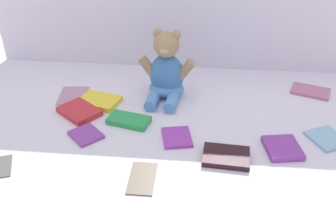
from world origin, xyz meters
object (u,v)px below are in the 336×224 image
(book_case_1, at_px, (226,156))
(book_case_8, at_px, (86,135))
(book_case_4, at_px, (73,95))
(book_case_5, at_px, (79,111))
(book_case_0, at_px, (99,101))
(book_case_10, at_px, (129,120))
(book_case_9, at_px, (142,178))
(book_case_11, at_px, (177,137))
(book_case_6, at_px, (310,91))
(book_case_3, at_px, (327,139))
(teddy_bear, at_px, (166,73))
(book_case_7, at_px, (282,148))

(book_case_1, bearing_deg, book_case_8, -94.94)
(book_case_4, bearing_deg, book_case_8, -70.40)
(book_case_4, bearing_deg, book_case_5, -69.41)
(book_case_0, xyz_separation_m, book_case_4, (-0.11, 0.04, -0.01))
(book_case_0, height_order, book_case_10, book_case_10)
(book_case_9, bearing_deg, book_case_11, -112.90)
(book_case_8, bearing_deg, book_case_4, 70.72)
(book_case_6, relative_size, book_case_9, 1.05)
(book_case_5, bearing_deg, book_case_4, 65.40)
(book_case_0, xyz_separation_m, book_case_6, (0.77, 0.15, -0.00))
(book_case_3, bearing_deg, book_case_1, -5.57)
(book_case_9, bearing_deg, book_case_4, -52.74)
(book_case_4, distance_m, book_case_8, 0.27)
(book_case_10, bearing_deg, book_case_9, -148.43)
(book_case_6, bearing_deg, book_case_3, 17.00)
(teddy_bear, height_order, book_case_0, teddy_bear)
(book_case_1, xyz_separation_m, book_case_6, (0.33, 0.43, -0.00))
(book_case_9, bearing_deg, book_case_1, -155.21)
(book_case_4, xyz_separation_m, book_case_8, (0.12, -0.25, 0.00))
(book_case_3, bearing_deg, book_case_0, -38.05)
(book_case_5, relative_size, book_case_7, 1.22)
(book_case_4, distance_m, book_case_7, 0.77)
(book_case_0, distance_m, book_case_10, 0.17)
(teddy_bear, xyz_separation_m, book_case_9, (-0.02, -0.46, -0.09))
(book_case_8, bearing_deg, book_case_11, -42.38)
(book_case_8, bearing_deg, book_case_1, -54.31)
(book_case_5, distance_m, book_case_6, 0.86)
(book_case_3, distance_m, book_case_8, 0.75)
(book_case_0, distance_m, book_case_5, 0.09)
(book_case_7, height_order, book_case_9, book_case_7)
(teddy_bear, height_order, book_case_3, teddy_bear)
(book_case_5, xyz_separation_m, book_case_6, (0.82, 0.23, -0.00))
(book_case_6, distance_m, book_case_8, 0.84)
(book_case_10, bearing_deg, book_case_6, -53.68)
(book_case_5, height_order, book_case_10, same)
(book_case_4, height_order, book_case_6, book_case_6)
(book_case_6, height_order, book_case_7, book_case_7)
(book_case_1, bearing_deg, teddy_bear, -144.94)
(book_case_7, bearing_deg, book_case_0, -29.80)
(book_case_3, height_order, book_case_9, book_case_3)
(book_case_1, relative_size, book_case_9, 1.03)
(book_case_3, xyz_separation_m, book_case_10, (-0.63, 0.04, 0.00))
(book_case_8, bearing_deg, book_case_3, -41.10)
(book_case_9, bearing_deg, book_case_10, -72.46)
(book_case_9, relative_size, book_case_10, 0.95)
(book_case_0, distance_m, book_case_9, 0.44)
(teddy_bear, height_order, book_case_9, teddy_bear)
(book_case_0, height_order, book_case_11, book_case_0)
(book_case_6, xyz_separation_m, book_case_10, (-0.65, -0.27, 0.00))
(book_case_4, xyz_separation_m, book_case_11, (0.40, -0.23, 0.00))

